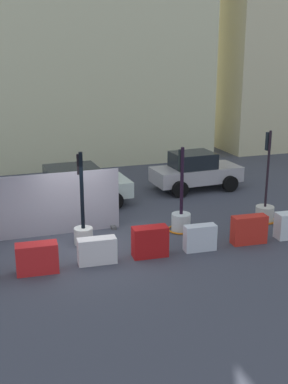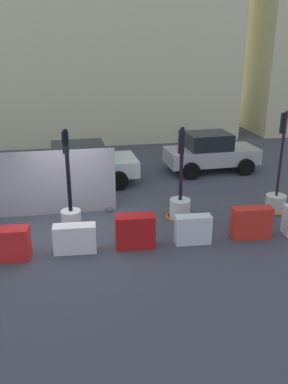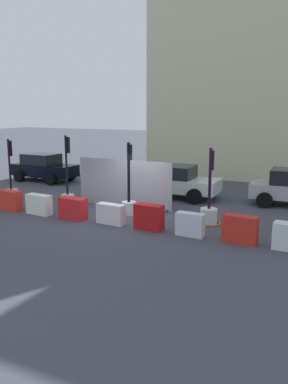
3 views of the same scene
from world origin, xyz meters
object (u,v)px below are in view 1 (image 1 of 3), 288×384
(construction_barrier_3, at_px, (37,258))
(construction_barrier_7, at_px, (249,230))
(traffic_light_2, at_px, (83,224))
(car_silver_hatchback, at_px, (195,171))
(car_white_van, at_px, (72,187))
(traffic_light_3, at_px, (181,216))
(construction_barrier_4, at_px, (97,251))
(construction_barrier_5, at_px, (150,242))
(construction_barrier_6, at_px, (200,238))
(traffic_light_4, at_px, (265,208))

(construction_barrier_3, bearing_deg, construction_barrier_7, 0.15)
(traffic_light_2, relative_size, car_silver_hatchback, 0.76)
(car_white_van, xyz_separation_m, car_silver_hatchback, (5.49, 0.70, 0.01))
(traffic_light_3, height_order, construction_barrier_4, traffic_light_3)
(construction_barrier_3, bearing_deg, construction_barrier_5, 0.99)
(construction_barrier_6, bearing_deg, construction_barrier_3, 179.94)
(construction_barrier_7, height_order, car_white_van, car_white_van)
(traffic_light_4, bearing_deg, construction_barrier_7, -134.12)
(construction_barrier_7, bearing_deg, car_silver_hatchback, 81.51)
(traffic_light_4, height_order, car_white_van, traffic_light_4)
(traffic_light_3, height_order, traffic_light_4, traffic_light_4)
(construction_barrier_5, height_order, car_white_van, car_white_van)
(construction_barrier_6, bearing_deg, construction_barrier_5, 177.77)
(traffic_light_4, relative_size, car_silver_hatchback, 0.83)
(car_white_van, bearing_deg, traffic_light_4, -31.88)
(traffic_light_4, distance_m, construction_barrier_6, 3.67)
(construction_barrier_6, height_order, car_white_van, car_white_van)
(traffic_light_4, height_order, construction_barrier_5, traffic_light_4)
(traffic_light_2, bearing_deg, construction_barrier_6, -26.79)
(construction_barrier_5, xyz_separation_m, construction_barrier_6, (1.58, -0.06, -0.06))
(traffic_light_4, distance_m, construction_barrier_5, 5.12)
(traffic_light_3, height_order, construction_barrier_7, traffic_light_3)
(construction_barrier_7, bearing_deg, car_white_van, 129.93)
(traffic_light_2, height_order, car_white_van, traffic_light_2)
(construction_barrier_4, height_order, construction_barrier_5, construction_barrier_5)
(traffic_light_3, height_order, car_silver_hatchback, traffic_light_3)
(construction_barrier_5, bearing_deg, car_white_van, 103.45)
(traffic_light_2, relative_size, construction_barrier_4, 2.62)
(construction_barrier_4, relative_size, car_white_van, 0.25)
(construction_barrier_3, xyz_separation_m, construction_barrier_7, (6.56, 0.02, 0.03))
(car_silver_hatchback, bearing_deg, construction_barrier_3, -140.44)
(traffic_light_2, xyz_separation_m, car_white_van, (0.37, 3.85, 0.14))
(traffic_light_4, xyz_separation_m, construction_barrier_6, (-3.28, -1.66, -0.06))
(traffic_light_3, bearing_deg, construction_barrier_3, -160.66)
(construction_barrier_5, relative_size, car_white_van, 0.24)
(traffic_light_3, relative_size, traffic_light_4, 0.88)
(construction_barrier_3, relative_size, car_silver_hatchback, 0.30)
(traffic_light_4, distance_m, construction_barrier_3, 8.31)
(construction_barrier_3, bearing_deg, car_silver_hatchback, 39.56)
(construction_barrier_4, relative_size, car_silver_hatchback, 0.29)
(construction_barrier_5, bearing_deg, construction_barrier_6, -2.23)
(car_white_van, bearing_deg, car_silver_hatchback, 7.23)
(traffic_light_4, relative_size, construction_barrier_5, 3.04)
(traffic_light_4, xyz_separation_m, construction_barrier_5, (-4.86, -1.59, -0.01))
(traffic_light_2, xyz_separation_m, construction_barrier_7, (4.94, -1.62, -0.20))
(construction_barrier_5, xyz_separation_m, car_silver_hatchback, (4.20, 6.12, 0.35))
(construction_barrier_5, relative_size, construction_barrier_7, 0.94)
(construction_barrier_7, distance_m, car_silver_hatchback, 6.24)
(car_silver_hatchback, bearing_deg, traffic_light_2, -142.22)
(construction_barrier_3, distance_m, construction_barrier_5, 3.28)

